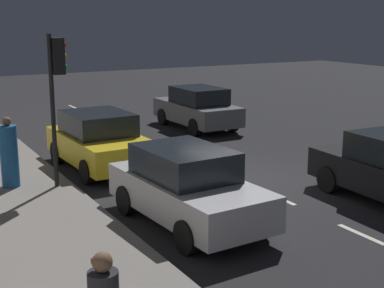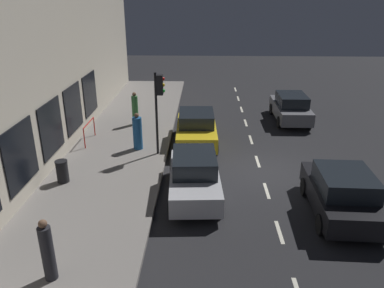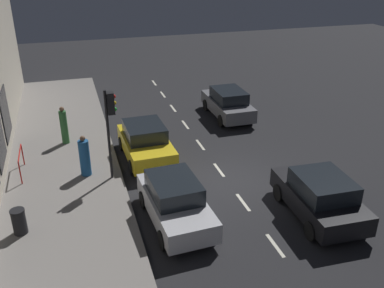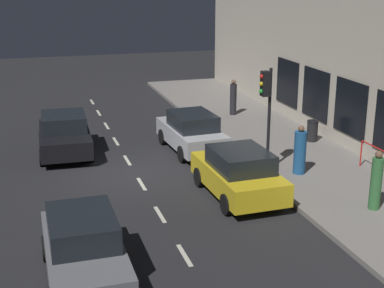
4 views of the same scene
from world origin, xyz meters
name	(u,v)px [view 2 (image 2 of 4)]	position (x,y,z in m)	size (l,w,h in m)	color
ground_plane	(261,172)	(0.00, 0.00, 0.00)	(60.00, 60.00, 0.00)	#232326
sidewalk	(110,168)	(6.25, 0.00, 0.07)	(4.50, 32.00, 0.15)	gray
building_facade	(35,75)	(8.80, 0.00, 3.94)	(0.65, 32.00, 7.91)	beige
lane_centre_line	(258,161)	(0.00, -1.00, 0.00)	(0.12, 27.20, 0.01)	beige
traffic_light	(159,95)	(4.28, -1.41, 2.83)	(0.45, 0.32, 3.64)	black
parked_car_0	(194,176)	(2.68, 2.01, 0.79)	(1.99, 4.04, 1.58)	#B7B7BC
parked_car_1	(342,193)	(-2.16, 3.10, 0.79)	(2.09, 3.94, 1.58)	black
parked_car_2	(196,129)	(2.72, -2.96, 0.79)	(2.04, 3.95, 1.58)	gold
parked_car_3	(291,108)	(-2.53, -6.63, 0.79)	(1.81, 4.04, 1.58)	slate
pedestrian_0	(48,252)	(6.18, 6.56, 0.95)	(0.45, 0.45, 1.72)	#232328
pedestrian_1	(138,133)	(5.38, -1.94, 0.93)	(0.43, 0.43, 1.71)	#1E5189
pedestrian_2	(135,110)	(6.08, -5.34, 0.99)	(0.42, 0.42, 1.79)	#336B38
trash_bin	(62,171)	(7.69, 1.41, 0.59)	(0.46, 0.46, 0.87)	black
red_railing	(89,128)	(7.84, -2.74, 0.85)	(0.05, 1.73, 0.97)	red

